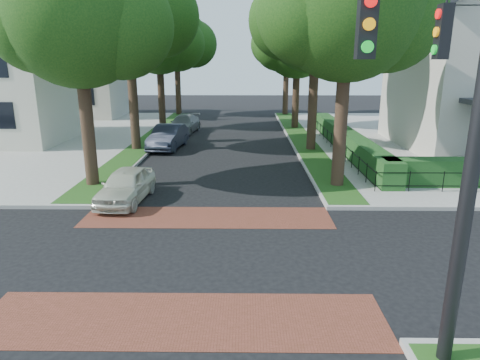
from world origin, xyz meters
name	(u,v)px	position (x,y,z in m)	size (l,w,h in m)	color
ground	(198,256)	(0.00, 0.00, 0.00)	(120.00, 120.00, 0.00)	black
crosswalk_far	(207,217)	(0.00, 3.20, 0.01)	(9.00, 2.20, 0.01)	brown
crosswalk_near	(183,319)	(0.00, -3.20, 0.01)	(9.00, 2.20, 0.01)	brown
grass_strip_ne	(301,138)	(5.40, 19.10, 0.16)	(1.60, 29.80, 0.02)	#204614
grass_strip_nw	(152,137)	(-5.40, 19.10, 0.16)	(1.60, 29.80, 0.02)	#204614
tree_right_near	(349,7)	(5.60, 7.24, 7.63)	(7.75, 6.67, 10.66)	black
tree_right_mid	(318,17)	(5.61, 15.25, 7.99)	(8.25, 7.09, 11.22)	black
tree_right_far	(299,42)	(5.60, 24.22, 6.91)	(7.25, 6.23, 9.74)	black
tree_right_back	(288,42)	(5.60, 33.23, 7.27)	(7.50, 6.45, 10.20)	black
tree_left_near	(81,17)	(-5.40, 7.23, 7.27)	(7.50, 6.45, 10.20)	black
tree_left_mid	(130,10)	(-5.39, 15.24, 8.34)	(8.00, 6.88, 11.48)	black
tree_left_far	(160,40)	(-5.40, 24.22, 7.12)	(7.00, 6.02, 9.86)	black
tree_left_back	(178,41)	(-5.40, 33.24, 7.41)	(7.75, 6.66, 10.44)	black
hedge_main_road	(346,140)	(7.70, 15.00, 0.75)	(1.00, 18.00, 1.20)	#153D18
fence_main_road	(333,142)	(6.90, 15.00, 0.60)	(0.06, 18.00, 0.90)	black
house_left_far	(75,65)	(-15.49, 31.99, 5.04)	(10.00, 9.00, 10.14)	beige
traffic_signal	(461,113)	(4.89, -4.41, 4.71)	(2.17, 2.00, 8.00)	black
parked_car_front	(126,185)	(-3.43, 5.00, 0.68)	(1.60, 3.98, 1.36)	beige
parked_car_middle	(168,137)	(-3.60, 15.79, 0.77)	(1.63, 4.68, 1.54)	#232734
parked_car_rear	(184,124)	(-3.47, 22.13, 0.68)	(1.90, 4.67, 1.36)	gray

